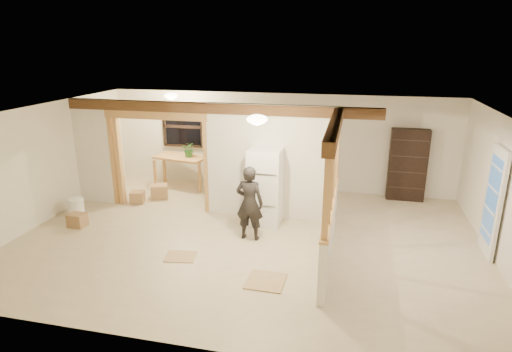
% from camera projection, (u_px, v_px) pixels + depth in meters
% --- Properties ---
extents(floor, '(9.00, 6.50, 0.01)m').
position_uv_depth(floor, '(248.00, 239.00, 8.50)').
color(floor, beige).
rests_on(floor, ground).
extents(ceiling, '(9.00, 6.50, 0.01)m').
position_uv_depth(ceiling, '(247.00, 113.00, 7.75)').
color(ceiling, white).
extents(wall_back, '(9.00, 0.01, 2.50)m').
position_uv_depth(wall_back, '(278.00, 142.00, 11.15)').
color(wall_back, silver).
rests_on(wall_back, floor).
extents(wall_front, '(9.00, 0.01, 2.50)m').
position_uv_depth(wall_front, '(181.00, 259.00, 5.10)').
color(wall_front, silver).
rests_on(wall_front, floor).
extents(wall_left, '(0.01, 6.50, 2.50)m').
position_uv_depth(wall_left, '(43.00, 164.00, 9.09)').
color(wall_left, silver).
rests_on(wall_left, floor).
extents(wall_right, '(0.01, 6.50, 2.50)m').
position_uv_depth(wall_right, '(508.00, 197.00, 7.16)').
color(wall_right, silver).
rests_on(wall_right, floor).
extents(partition_left_stub, '(0.90, 0.12, 2.50)m').
position_uv_depth(partition_left_stub, '(94.00, 152.00, 10.11)').
color(partition_left_stub, silver).
rests_on(partition_left_stub, floor).
extents(partition_center, '(2.80, 0.12, 2.50)m').
position_uv_depth(partition_center, '(270.00, 163.00, 9.20)').
color(partition_center, silver).
rests_on(partition_center, floor).
extents(doorway_frame, '(2.46, 0.14, 2.20)m').
position_uv_depth(doorway_frame, '(159.00, 162.00, 9.80)').
color(doorway_frame, tan).
rests_on(doorway_frame, floor).
extents(header_beam_back, '(7.00, 0.18, 0.22)m').
position_uv_depth(header_beam_back, '(215.00, 108.00, 9.12)').
color(header_beam_back, brown).
rests_on(header_beam_back, ceiling).
extents(header_beam_right, '(0.18, 3.30, 0.22)m').
position_uv_depth(header_beam_right, '(335.00, 127.00, 7.07)').
color(header_beam_right, brown).
rests_on(header_beam_right, ceiling).
extents(pony_wall, '(0.12, 3.20, 1.00)m').
position_uv_depth(pony_wall, '(329.00, 231.00, 7.63)').
color(pony_wall, silver).
rests_on(pony_wall, floor).
extents(stud_partition, '(0.14, 3.20, 1.32)m').
position_uv_depth(stud_partition, '(333.00, 169.00, 7.29)').
color(stud_partition, tan).
rests_on(stud_partition, pony_wall).
extents(window_back, '(1.12, 0.10, 1.10)m').
position_uv_depth(window_back, '(183.00, 127.00, 11.54)').
color(window_back, black).
rests_on(window_back, wall_back).
extents(french_door, '(0.12, 0.86, 2.00)m').
position_uv_depth(french_door, '(493.00, 202.00, 7.63)').
color(french_door, white).
rests_on(french_door, floor).
extents(ceiling_dome_main, '(0.36, 0.36, 0.16)m').
position_uv_depth(ceiling_dome_main, '(257.00, 119.00, 7.23)').
color(ceiling_dome_main, '#FFEABF').
rests_on(ceiling_dome_main, ceiling).
extents(ceiling_dome_util, '(0.32, 0.32, 0.14)m').
position_uv_depth(ceiling_dome_util, '(171.00, 96.00, 10.43)').
color(ceiling_dome_util, '#FFEABF').
rests_on(ceiling_dome_util, ceiling).
extents(hanging_bulb, '(0.07, 0.07, 0.07)m').
position_uv_depth(hanging_bulb, '(179.00, 113.00, 9.76)').
color(hanging_bulb, '#FFD88C').
rests_on(hanging_bulb, ceiling).
extents(refrigerator, '(0.68, 0.66, 1.64)m').
position_uv_depth(refrigerator, '(265.00, 187.00, 8.97)').
color(refrigerator, white).
rests_on(refrigerator, floor).
extents(woman, '(0.56, 0.39, 1.49)m').
position_uv_depth(woman, '(250.00, 203.00, 8.28)').
color(woman, '#2C2627').
rests_on(woman, floor).
extents(work_table, '(1.47, 0.94, 0.85)m').
position_uv_depth(work_table, '(181.00, 172.00, 11.39)').
color(work_table, tan).
rests_on(work_table, floor).
extents(potted_plant, '(0.38, 0.33, 0.40)m').
position_uv_depth(potted_plant, '(189.00, 149.00, 11.17)').
color(potted_plant, '#286526').
rests_on(potted_plant, work_table).
extents(shop_vac, '(0.52, 0.52, 0.55)m').
position_uv_depth(shop_vac, '(116.00, 183.00, 10.96)').
color(shop_vac, '#A40D09').
rests_on(shop_vac, floor).
extents(bookshelf, '(0.88, 0.29, 1.77)m').
position_uv_depth(bookshelf, '(408.00, 165.00, 10.36)').
color(bookshelf, black).
rests_on(bookshelf, floor).
extents(bucket, '(0.37, 0.37, 0.43)m').
position_uv_depth(bucket, '(76.00, 208.00, 9.50)').
color(bucket, white).
rests_on(bucket, floor).
extents(box_util_a, '(0.50, 0.47, 0.34)m').
position_uv_depth(box_util_a, '(159.00, 191.00, 10.65)').
color(box_util_a, '#9D764C').
rests_on(box_util_a, floor).
extents(box_util_b, '(0.38, 0.38, 0.29)m').
position_uv_depth(box_util_b, '(138.00, 197.00, 10.36)').
color(box_util_b, '#9D764C').
rests_on(box_util_b, floor).
extents(box_front, '(0.36, 0.30, 0.28)m').
position_uv_depth(box_front, '(77.00, 220.00, 9.02)').
color(box_front, '#9D764C').
rests_on(box_front, floor).
extents(floor_panel_near, '(0.63, 0.63, 0.02)m').
position_uv_depth(floor_panel_near, '(266.00, 281.00, 6.96)').
color(floor_panel_near, tan).
rests_on(floor_panel_near, floor).
extents(floor_panel_far, '(0.61, 0.52, 0.02)m').
position_uv_depth(floor_panel_far, '(181.00, 257.00, 7.76)').
color(floor_panel_far, tan).
rests_on(floor_panel_far, floor).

